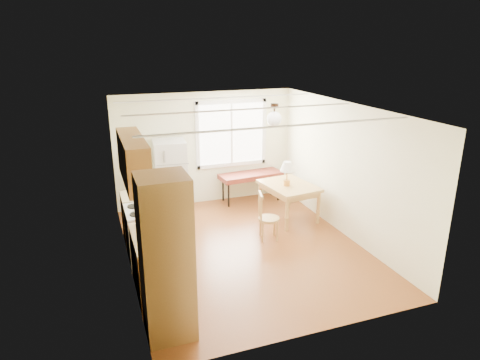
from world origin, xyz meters
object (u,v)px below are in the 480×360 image
chair (265,214)px  refrigerator (171,178)px  bench (251,176)px  dining_table (289,189)px

chair → refrigerator: bearing=139.9°
bench → chair: (-0.49, -1.96, -0.09)m
bench → chair: 2.02m
refrigerator → chair: (1.36, -1.86, -0.28)m
dining_table → chair: bearing=-146.3°
refrigerator → chair: 2.32m
refrigerator → dining_table: refrigerator is taller
bench → chair: size_ratio=1.66×
refrigerator → dining_table: (2.21, -1.12, -0.16)m
dining_table → chair: (-0.85, -0.75, -0.13)m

